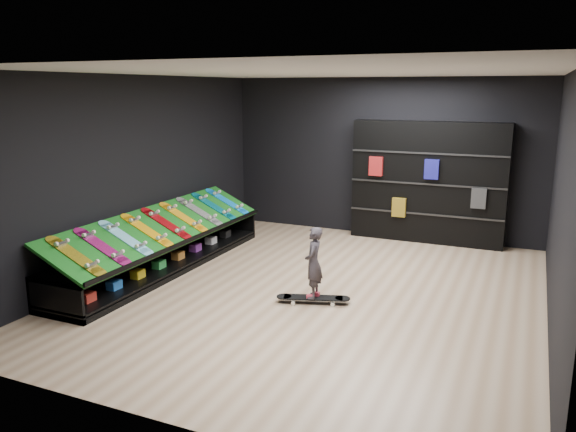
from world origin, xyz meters
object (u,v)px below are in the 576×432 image
at_px(display_rack, 164,253).
at_px(floor_skateboard, 313,300).
at_px(back_shelving, 428,183).
at_px(child, 313,276).

distance_m(display_rack, floor_skateboard, 2.74).
xyz_separation_m(display_rack, floor_skateboard, (2.70, -0.43, -0.20)).
bearing_deg(back_shelving, floor_skateboard, -101.72).
distance_m(back_shelving, child, 3.90).
bearing_deg(child, display_rack, -109.58).
height_order(back_shelving, child, back_shelving).
relative_size(floor_skateboard, child, 1.71).
height_order(back_shelving, floor_skateboard, back_shelving).
xyz_separation_m(floor_skateboard, child, (0.00, 0.00, 0.33)).
xyz_separation_m(display_rack, child, (2.70, -0.43, 0.13)).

